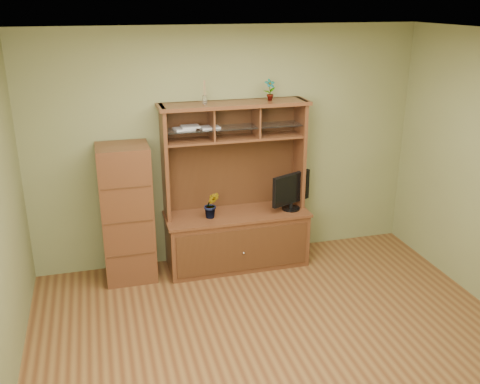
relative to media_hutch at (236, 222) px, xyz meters
name	(u,v)px	position (x,y,z in m)	size (l,w,h in m)	color
room	(289,210)	(-0.02, -1.73, 0.83)	(4.54, 4.04, 2.74)	#552F18
media_hutch	(236,222)	(0.00, 0.00, 0.00)	(1.66, 0.61, 1.90)	#4C2815
monitor	(291,191)	(0.63, -0.08, 0.36)	(0.52, 0.26, 0.43)	black
orchid_plant	(212,205)	(-0.31, -0.08, 0.28)	(0.17, 0.14, 0.31)	#2D6021
top_plant	(270,90)	(0.40, 0.08, 1.50)	(0.12, 0.08, 0.24)	#396B25
reed_diffuser	(205,95)	(-0.32, 0.08, 1.48)	(0.05, 0.05, 0.25)	silver
magazines	(194,128)	(-0.44, 0.08, 1.13)	(0.51, 0.19, 0.04)	#B4B4B9
side_cabinet	(127,214)	(-1.22, 0.01, 0.24)	(0.54, 0.50, 1.52)	#4C2815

